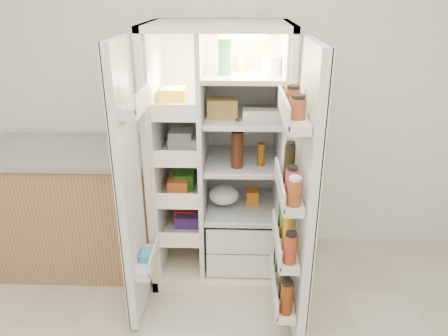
{
  "coord_description": "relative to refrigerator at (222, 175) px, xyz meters",
  "views": [
    {
      "loc": [
        0.12,
        -1.16,
        1.98
      ],
      "look_at": [
        0.03,
        1.25,
        0.97
      ],
      "focal_mm": 34.0,
      "sensor_mm": 36.0,
      "label": 1
    }
  ],
  "objects": [
    {
      "name": "refrigerator",
      "position": [
        0.0,
        0.0,
        0.0
      ],
      "size": [
        0.92,
        0.7,
        1.8
      ],
      "color": "beige",
      "rests_on": "floor"
    },
    {
      "name": "fridge_door",
      "position": [
        0.47,
        -0.7,
        0.13
      ],
      "size": [
        0.17,
        0.58,
        1.72
      ],
      "color": "silver",
      "rests_on": "floor"
    },
    {
      "name": "wall_back",
      "position": [
        -0.0,
        0.35,
        0.61
      ],
      "size": [
        4.0,
        0.02,
        2.7
      ],
      "primitive_type": "cube",
      "color": "white",
      "rests_on": "floor"
    },
    {
      "name": "freezer_door",
      "position": [
        -0.51,
        -0.6,
        0.15
      ],
      "size": [
        0.15,
        0.4,
        1.72
      ],
      "color": "silver",
      "rests_on": "floor"
    },
    {
      "name": "kitchen_counter",
      "position": [
        -1.08,
        -0.02,
        -0.27
      ],
      "size": [
        1.3,
        0.69,
        0.94
      ],
      "color": "#A77453",
      "rests_on": "floor"
    }
  ]
}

